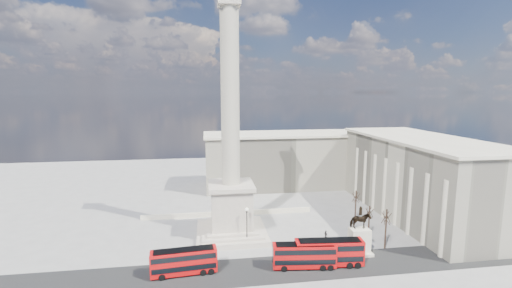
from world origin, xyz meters
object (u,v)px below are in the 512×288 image
at_px(pedestrian_walking, 332,251).
at_px(victorian_lamp, 247,223).
at_px(nelsons_column, 231,173).
at_px(red_bus_c, 330,252).
at_px(equestrian_statue, 359,237).
at_px(pedestrian_standing, 358,245).
at_px(pedestrian_crossing, 326,235).
at_px(red_bus_b, 305,255).
at_px(red_bus_a, 184,261).

bearing_deg(pedestrian_walking, victorian_lamp, 152.98).
xyz_separation_m(nelsons_column, red_bus_c, (15.31, -15.21, -10.51)).
bearing_deg(red_bus_c, equestrian_statue, 30.96).
bearing_deg(equestrian_statue, pedestrian_standing, 69.69).
bearing_deg(pedestrian_standing, red_bus_c, 35.90).
height_order(red_bus_c, equestrian_statue, equestrian_statue).
bearing_deg(red_bus_c, pedestrian_crossing, 78.05).
height_order(equestrian_statue, pedestrian_walking, equestrian_statue).
relative_size(victorian_lamp, pedestrian_walking, 4.81).
bearing_deg(pedestrian_walking, nelsons_column, 142.81).
bearing_deg(red_bus_b, victorian_lamp, 135.78).
relative_size(nelsons_column, red_bus_c, 4.33).
bearing_deg(pedestrian_walking, pedestrian_crossing, 76.20).
xyz_separation_m(nelsons_column, red_bus_a, (-8.61, -14.44, -10.71)).
distance_m(pedestrian_walking, pedestrian_standing, 5.66).
distance_m(red_bus_a, equestrian_statue, 30.85).
relative_size(red_bus_a, equestrian_statue, 1.18).
height_order(nelsons_column, victorian_lamp, nelsons_column).
relative_size(red_bus_a, pedestrian_crossing, 6.21).
relative_size(red_bus_c, victorian_lamp, 1.57).
relative_size(nelsons_column, pedestrian_crossing, 29.28).
bearing_deg(pedestrian_crossing, red_bus_b, 134.79).
xyz_separation_m(victorian_lamp, pedestrian_standing, (20.17, -5.07, -3.50)).
height_order(nelsons_column, red_bus_b, nelsons_column).
bearing_deg(red_bus_a, red_bus_b, -7.61).
xyz_separation_m(red_bus_c, victorian_lamp, (-12.74, 10.10, 1.91)).
relative_size(nelsons_column, equestrian_statue, 5.56).
height_order(red_bus_b, pedestrian_walking, red_bus_b).
bearing_deg(nelsons_column, pedestrian_standing, -24.11).
bearing_deg(red_bus_b, red_bus_c, 7.00).
distance_m(red_bus_b, equestrian_statue, 11.69).
relative_size(equestrian_statue, pedestrian_crossing, 5.27).
bearing_deg(nelsons_column, equestrian_statue, -28.22).
bearing_deg(nelsons_column, pedestrian_walking, -33.70).
xyz_separation_m(nelsons_column, pedestrian_standing, (22.75, -10.18, -12.09)).
distance_m(victorian_lamp, equestrian_statue, 20.72).
distance_m(red_bus_a, pedestrian_standing, 31.67).
xyz_separation_m(nelsons_column, victorian_lamp, (2.57, -5.11, -8.59)).
height_order(red_bus_c, pedestrian_standing, red_bus_c).
relative_size(pedestrian_walking, pedestrian_standing, 0.92).
height_order(red_bus_a, red_bus_b, red_bus_b).
relative_size(nelsons_column, victorian_lamp, 6.79).
distance_m(red_bus_a, red_bus_c, 23.93).
bearing_deg(red_bus_c, pedestrian_walking, 67.30).
bearing_deg(nelsons_column, red_bus_c, -44.81).
distance_m(red_bus_a, victorian_lamp, 14.71).
bearing_deg(pedestrian_crossing, pedestrian_walking, 159.89).
height_order(nelsons_column, equestrian_statue, nelsons_column).
bearing_deg(equestrian_statue, victorian_lamp, 160.92).
distance_m(red_bus_c, pedestrian_crossing, 11.08).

